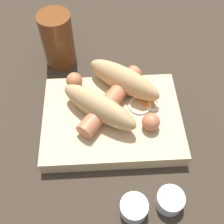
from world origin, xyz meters
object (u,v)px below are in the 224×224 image
Objects in this scene: food_tray at (112,120)px; drink_glass at (58,40)px; condiment_cup_near at (134,208)px; bread_roll at (112,93)px; sausage at (111,100)px; condiment_cup_far at (170,201)px.

drink_glass is at bearing 120.60° from food_tray.
condiment_cup_near is at bearing -69.31° from drink_glass.
bread_roll is (0.00, 0.03, 0.04)m from food_tray.
sausage is 0.20m from condiment_cup_near.
sausage is 1.39× the size of drink_glass.
sausage is 0.21m from condiment_cup_far.
drink_glass reaches higher than sausage.
drink_glass is at bearing 110.69° from condiment_cup_near.
condiment_cup_near is 0.06m from condiment_cup_far.
food_tray is 2.11× the size of drink_glass.
sausage is at bearing 115.16° from condiment_cup_far.
bread_roll reaches higher than condiment_cup_far.
bread_roll is 0.01m from sausage.
drink_glass reaches higher than condiment_cup_near.
drink_glass is (-0.11, 0.18, 0.05)m from food_tray.
food_tray is 0.18m from condiment_cup_far.
condiment_cup_near is 0.38m from drink_glass.
condiment_cup_near and condiment_cup_far have the same top height.
food_tray is at bearing -86.31° from sausage.
drink_glass is at bearing 125.53° from bread_roll.
bread_roll reaches higher than condiment_cup_near.
condiment_cup_near is (0.03, -0.17, -0.00)m from food_tray.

